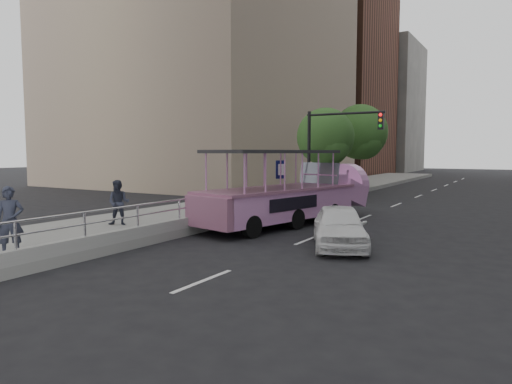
{
  "coord_description": "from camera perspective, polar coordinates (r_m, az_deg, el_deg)",
  "views": [
    {
      "loc": [
        7.43,
        -10.3,
        3.01
      ],
      "look_at": [
        -0.77,
        3.36,
        1.61
      ],
      "focal_mm": 32.0,
      "sensor_mm": 36.0,
      "label": 1
    }
  ],
  "objects": [
    {
      "name": "ground",
      "position": [
        13.06,
        -4.75,
        -8.33
      ],
      "size": [
        160.0,
        160.0,
        0.0
      ],
      "primitive_type": "plane",
      "color": "black"
    },
    {
      "name": "sidewalk",
      "position": [
        24.38,
        -2.0,
        -1.73
      ],
      "size": [
        5.5,
        80.0,
        0.3
      ],
      "primitive_type": "cube",
      "color": "gray",
      "rests_on": "ground"
    },
    {
      "name": "kerb_wall",
      "position": [
        16.41,
        -9.55,
        -3.93
      ],
      "size": [
        0.24,
        30.0,
        0.36
      ],
      "primitive_type": "cube",
      "color": "#9D9E98",
      "rests_on": "sidewalk"
    },
    {
      "name": "guardrail",
      "position": [
        16.32,
        -9.58,
        -1.63
      ],
      "size": [
        0.07,
        22.0,
        0.71
      ],
      "color": "silver",
      "rests_on": "kerb_wall"
    },
    {
      "name": "duck_boat",
      "position": [
        19.24,
        4.68,
        -0.56
      ],
      "size": [
        4.15,
        9.56,
        3.09
      ],
      "color": "black",
      "rests_on": "ground"
    },
    {
      "name": "car",
      "position": [
        14.73,
        10.38,
        -4.21
      ],
      "size": [
        3.09,
        4.24,
        1.34
      ],
      "primitive_type": "imported",
      "rotation": [
        0.0,
        0.0,
        0.43
      ],
      "color": "white",
      "rests_on": "ground"
    },
    {
      "name": "pedestrian_near",
      "position": [
        13.5,
        -28.39,
        -3.22
      ],
      "size": [
        0.75,
        0.8,
        1.83
      ],
      "primitive_type": "imported",
      "rotation": [
        0.0,
        0.0,
        0.93
      ],
      "color": "#282B3B",
      "rests_on": "sidewalk"
    },
    {
      "name": "pedestrian_mid",
      "position": [
        17.65,
        -16.78,
        -1.28
      ],
      "size": [
        1.03,
        0.96,
        1.68
      ],
      "primitive_type": "imported",
      "rotation": [
        0.0,
        0.0,
        0.54
      ],
      "color": "#282B3B",
      "rests_on": "sidewalk"
    },
    {
      "name": "parking_sign",
      "position": [
        21.51,
        3.1,
        1.4
      ],
      "size": [
        0.22,
        0.56,
        2.62
      ],
      "color": "black",
      "rests_on": "ground"
    },
    {
      "name": "traffic_signal",
      "position": [
        24.57,
        9.19,
        6.09
      ],
      "size": [
        4.2,
        0.32,
        5.2
      ],
      "color": "black",
      "rests_on": "ground"
    },
    {
      "name": "street_tree_near",
      "position": [
        28.35,
        8.78,
        6.59
      ],
      "size": [
        3.52,
        3.52,
        5.72
      ],
      "color": "#322316",
      "rests_on": "ground"
    },
    {
      "name": "street_tree_far",
      "position": [
        33.93,
        12.97,
        7.07
      ],
      "size": [
        3.97,
        3.97,
        6.45
      ],
      "color": "#322316",
      "rests_on": "ground"
    },
    {
      "name": "midrise_brick",
      "position": [
        64.39,
        7.54,
        13.89
      ],
      "size": [
        18.0,
        16.0,
        26.0
      ],
      "primitive_type": "cube",
      "color": "brown",
      "rests_on": "ground"
    },
    {
      "name": "midrise_stone_b",
      "position": [
        78.22,
        13.63,
        9.99
      ],
      "size": [
        16.0,
        14.0,
        20.0
      ],
      "primitive_type": "cube",
      "color": "gray",
      "rests_on": "ground"
    }
  ]
}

